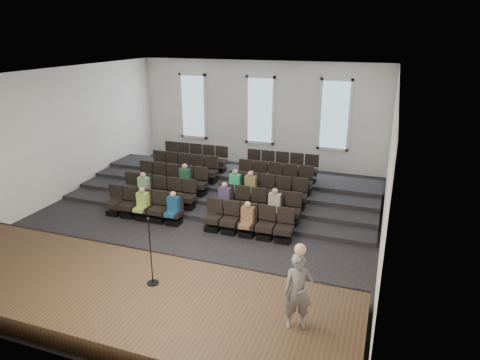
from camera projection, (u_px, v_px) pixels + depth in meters
name	position (u px, v px, depth m)	size (l,w,h in m)	color
ground	(201.00, 220.00, 14.97)	(14.00, 14.00, 0.00)	black
ceiling	(196.00, 74.00, 13.31)	(12.00, 14.00, 0.02)	white
wall_back	(260.00, 114.00, 20.38)	(12.00, 0.04, 5.00)	white
wall_front	(38.00, 246.00, 7.90)	(12.00, 0.04, 5.00)	white
wall_left	(53.00, 137.00, 16.05)	(0.04, 14.00, 5.00)	white
wall_right	(390.00, 170.00, 12.23)	(0.04, 14.00, 5.00)	white
stage	(113.00, 294.00, 10.35)	(11.80, 3.60, 0.50)	#42301C
stage_lip	(151.00, 259.00, 11.92)	(11.80, 0.06, 0.52)	black
risers	(232.00, 186.00, 17.72)	(11.80, 4.80, 0.60)	black
seating_rows	(217.00, 188.00, 16.11)	(6.80, 4.70, 1.67)	black
windows	(260.00, 110.00, 20.26)	(8.44, 0.10, 3.24)	white
audience	(207.00, 194.00, 15.07)	(5.45, 2.64, 1.10)	#9EC54F
speaker	(298.00, 292.00, 8.57)	(0.60, 0.39, 1.64)	#5F5C5A
mic_stand	(152.00, 264.00, 10.16)	(0.29, 0.29, 1.74)	black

